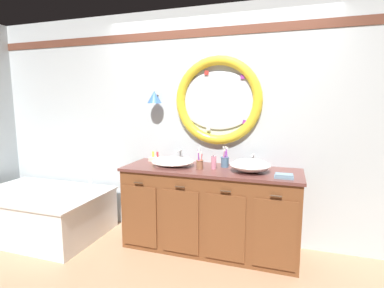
{
  "coord_description": "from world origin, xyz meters",
  "views": [
    {
      "loc": [
        0.79,
        -2.63,
        1.58
      ],
      "look_at": [
        -0.15,
        0.25,
        1.13
      ],
      "focal_mm": 27.26,
      "sensor_mm": 36.0,
      "label": 1
    }
  ],
  "objects_px": {
    "bathtub": "(40,208)",
    "toothbrush_holder_left": "(200,164)",
    "toothbrush_holder_right": "(225,161)",
    "sink_basin_right": "(250,165)",
    "folded_hand_towel": "(284,176)",
    "sink_basin_left": "(173,162)",
    "toiletry_basket": "(155,158)",
    "soap_dispenser": "(214,162)"
  },
  "relations": [
    {
      "from": "bathtub",
      "to": "toothbrush_holder_left",
      "type": "distance_m",
      "value": 2.04
    },
    {
      "from": "bathtub",
      "to": "toothbrush_holder_right",
      "type": "bearing_deg",
      "value": 10.27
    },
    {
      "from": "sink_basin_right",
      "to": "folded_hand_towel",
      "type": "bearing_deg",
      "value": -24.22
    },
    {
      "from": "toothbrush_holder_left",
      "to": "sink_basin_left",
      "type": "bearing_deg",
      "value": 173.35
    },
    {
      "from": "bathtub",
      "to": "folded_hand_towel",
      "type": "relative_size",
      "value": 8.96
    },
    {
      "from": "toothbrush_holder_left",
      "to": "toothbrush_holder_right",
      "type": "bearing_deg",
      "value": 37.19
    },
    {
      "from": "sink_basin_left",
      "to": "toiletry_basket",
      "type": "distance_m",
      "value": 0.37
    },
    {
      "from": "bathtub",
      "to": "soap_dispenser",
      "type": "relative_size",
      "value": 9.44
    },
    {
      "from": "folded_hand_towel",
      "to": "sink_basin_right",
      "type": "bearing_deg",
      "value": 155.78
    },
    {
      "from": "soap_dispenser",
      "to": "sink_basin_left",
      "type": "bearing_deg",
      "value": -178.13
    },
    {
      "from": "bathtub",
      "to": "soap_dispenser",
      "type": "height_order",
      "value": "soap_dispenser"
    },
    {
      "from": "sink_basin_right",
      "to": "toothbrush_holder_right",
      "type": "relative_size",
      "value": 1.78
    },
    {
      "from": "folded_hand_towel",
      "to": "toiletry_basket",
      "type": "relative_size",
      "value": 1.35
    },
    {
      "from": "soap_dispenser",
      "to": "folded_hand_towel",
      "type": "height_order",
      "value": "soap_dispenser"
    },
    {
      "from": "toothbrush_holder_left",
      "to": "folded_hand_towel",
      "type": "height_order",
      "value": "toothbrush_holder_left"
    },
    {
      "from": "sink_basin_left",
      "to": "toothbrush_holder_left",
      "type": "height_order",
      "value": "toothbrush_holder_left"
    },
    {
      "from": "sink_basin_left",
      "to": "soap_dispenser",
      "type": "distance_m",
      "value": 0.45
    },
    {
      "from": "folded_hand_towel",
      "to": "soap_dispenser",
      "type": "bearing_deg",
      "value": 167.03
    },
    {
      "from": "toothbrush_holder_right",
      "to": "sink_basin_right",
      "type": "bearing_deg",
      "value": -25.83
    },
    {
      "from": "sink_basin_left",
      "to": "toiletry_basket",
      "type": "relative_size",
      "value": 3.6
    },
    {
      "from": "toothbrush_holder_left",
      "to": "folded_hand_towel",
      "type": "distance_m",
      "value": 0.84
    },
    {
      "from": "sink_basin_right",
      "to": "toiletry_basket",
      "type": "relative_size",
      "value": 3.18
    },
    {
      "from": "sink_basin_right",
      "to": "toothbrush_holder_left",
      "type": "distance_m",
      "value": 0.51
    },
    {
      "from": "sink_basin_right",
      "to": "soap_dispenser",
      "type": "height_order",
      "value": "soap_dispenser"
    },
    {
      "from": "bathtub",
      "to": "sink_basin_left",
      "type": "xyz_separation_m",
      "value": [
        1.61,
        0.25,
        0.62
      ]
    },
    {
      "from": "bathtub",
      "to": "sink_basin_left",
      "type": "bearing_deg",
      "value": 8.96
    },
    {
      "from": "bathtub",
      "to": "toothbrush_holder_right",
      "type": "relative_size",
      "value": 6.8
    },
    {
      "from": "soap_dispenser",
      "to": "sink_basin_right",
      "type": "bearing_deg",
      "value": -2.26
    },
    {
      "from": "sink_basin_left",
      "to": "toothbrush_holder_right",
      "type": "bearing_deg",
      "value": 14.08
    },
    {
      "from": "folded_hand_towel",
      "to": "bathtub",
      "type": "bearing_deg",
      "value": -177.76
    },
    {
      "from": "toothbrush_holder_left",
      "to": "sink_basin_right",
      "type": "bearing_deg",
      "value": 4.13
    },
    {
      "from": "sink_basin_left",
      "to": "sink_basin_right",
      "type": "relative_size",
      "value": 1.13
    },
    {
      "from": "toothbrush_holder_left",
      "to": "soap_dispenser",
      "type": "xyz_separation_m",
      "value": [
        0.14,
        0.05,
        0.01
      ]
    },
    {
      "from": "sink_basin_left",
      "to": "folded_hand_towel",
      "type": "bearing_deg",
      "value": -7.24
    },
    {
      "from": "toothbrush_holder_right",
      "to": "bathtub",
      "type": "bearing_deg",
      "value": -169.73
    },
    {
      "from": "sink_basin_right",
      "to": "folded_hand_towel",
      "type": "distance_m",
      "value": 0.36
    },
    {
      "from": "sink_basin_left",
      "to": "soap_dispenser",
      "type": "bearing_deg",
      "value": 1.87
    },
    {
      "from": "folded_hand_towel",
      "to": "toiletry_basket",
      "type": "distance_m",
      "value": 1.49
    },
    {
      "from": "toiletry_basket",
      "to": "soap_dispenser",
      "type": "bearing_deg",
      "value": -14.1
    },
    {
      "from": "toothbrush_holder_right",
      "to": "folded_hand_towel",
      "type": "height_order",
      "value": "toothbrush_holder_right"
    },
    {
      "from": "folded_hand_towel",
      "to": "toiletry_basket",
      "type": "bearing_deg",
      "value": 166.44
    },
    {
      "from": "toothbrush_holder_left",
      "to": "soap_dispenser",
      "type": "distance_m",
      "value": 0.15
    }
  ]
}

